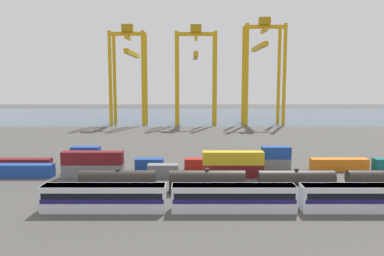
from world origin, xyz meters
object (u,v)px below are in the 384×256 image
(gantry_crane_west, at_px, (131,64))
(gantry_crane_east, at_px, (264,60))
(shipping_container_10, at_px, (214,165))
(passenger_train, at_px, (235,197))
(gantry_crane_central, at_px, (198,65))
(freight_tank_row, at_px, (253,181))
(shipping_container_11, at_px, (278,165))

(gantry_crane_west, xyz_separation_m, gantry_crane_east, (60.27, -0.53, 1.88))
(shipping_container_10, relative_size, gantry_crane_west, 0.27)
(shipping_container_10, bearing_deg, passenger_train, -86.27)
(gantry_crane_west, distance_m, gantry_crane_central, 30.15)
(gantry_crane_east, bearing_deg, passenger_train, -102.15)
(gantry_crane_west, bearing_deg, passenger_train, -73.97)
(passenger_train, relative_size, gantry_crane_east, 1.20)
(gantry_crane_east, bearing_deg, shipping_container_10, -106.30)
(freight_tank_row, relative_size, shipping_container_11, 9.77)
(shipping_container_11, xyz_separation_m, gantry_crane_east, (13.84, 93.79, 27.52))
(passenger_train, xyz_separation_m, shipping_container_10, (-1.69, 25.85, -0.84))
(freight_tank_row, xyz_separation_m, gantry_crane_central, (-8.54, 109.86, 24.64))
(passenger_train, xyz_separation_m, shipping_container_11, (11.90, 25.85, -0.84))
(gantry_crane_east, bearing_deg, shipping_container_11, -98.40)
(shipping_container_11, xyz_separation_m, gantry_crane_central, (-16.29, 93.55, 25.29))
(freight_tank_row, distance_m, gantry_crane_west, 119.83)
(shipping_container_11, bearing_deg, gantry_crane_central, 99.88)
(shipping_container_11, relative_size, gantry_crane_east, 0.13)
(freight_tank_row, height_order, gantry_crane_east, gantry_crane_east)
(passenger_train, height_order, freight_tank_row, freight_tank_row)
(freight_tank_row, bearing_deg, gantry_crane_west, 109.27)
(passenger_train, relative_size, freight_tank_row, 0.95)
(shipping_container_11, distance_m, gantry_crane_east, 98.72)
(gantry_crane_east, bearing_deg, gantry_crane_west, 179.50)
(shipping_container_10, bearing_deg, shipping_container_11, 0.00)
(shipping_container_10, bearing_deg, gantry_crane_east, 73.70)
(gantry_crane_east, bearing_deg, freight_tank_row, -101.09)
(freight_tank_row, bearing_deg, gantry_crane_east, 78.91)
(gantry_crane_central, bearing_deg, freight_tank_row, -85.55)
(passenger_train, distance_m, gantry_crane_east, 125.25)
(shipping_container_11, distance_m, gantry_crane_west, 108.20)
(freight_tank_row, relative_size, gantry_crane_west, 1.34)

